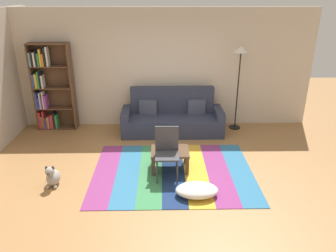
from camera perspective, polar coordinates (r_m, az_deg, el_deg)
The scene contains 11 objects.
ground_plane at distance 5.63m, azimuth -0.17°, elevation -9.25°, with size 14.00×14.00×0.00m, color #9E7042.
back_wall at distance 7.51m, azimuth -0.54°, elevation 10.14°, with size 6.80×0.10×2.70m, color beige.
rug at distance 5.79m, azimuth 0.90°, elevation -8.19°, with size 2.83×2.16×0.01m.
couch at distance 7.30m, azimuth 0.78°, elevation 1.45°, with size 2.26×0.80×1.00m.
bookshelf at distance 7.80m, azimuth -20.46°, elevation 6.26°, with size 0.90×0.28×1.98m.
coffee_table at distance 5.76m, azimuth 0.34°, elevation -4.97°, with size 0.67×0.51×0.36m.
pouf at distance 5.15m, azimuth 5.17°, elevation -11.31°, with size 0.67×0.43×0.19m, color white.
dog at distance 5.69m, azimuth -19.85°, elevation -8.48°, with size 0.22×0.35×0.40m.
standing_lamp at distance 7.34m, azimuth 12.74°, elevation 11.31°, with size 0.32×0.32×1.92m.
tv_remote at distance 5.69m, azimuth 0.50°, elevation -4.40°, with size 0.04×0.15×0.02m, color black.
folding_chair at distance 5.44m, azimuth -0.20°, elevation -3.99°, with size 0.40×0.40×0.90m.
Camera 1 is at (-0.08, -4.78, 2.97)m, focal length 34.24 mm.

